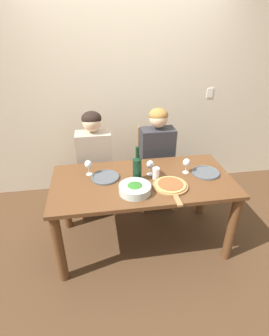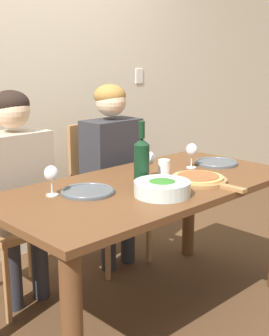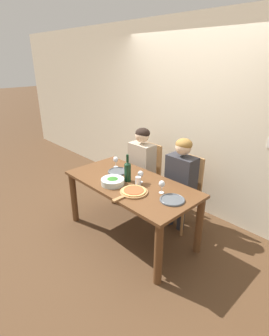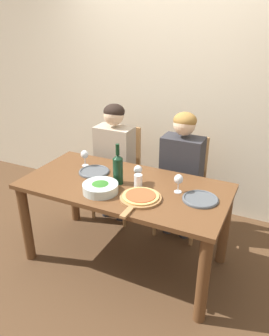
# 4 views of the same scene
# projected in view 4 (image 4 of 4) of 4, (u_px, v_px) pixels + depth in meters

# --- Properties ---
(ground_plane) EXTENTS (40.00, 40.00, 0.00)m
(ground_plane) POSITION_uv_depth(u_px,v_px,m) (125.00, 259.00, 2.98)
(ground_plane) COLOR #4C331E
(back_wall) EXTENTS (10.00, 0.06, 2.70)m
(back_wall) POSITION_uv_depth(u_px,v_px,m) (177.00, 86.00, 3.42)
(back_wall) COLOR beige
(back_wall) RESTS_ON ground
(dining_table) EXTENTS (1.69, 0.83, 0.76)m
(dining_table) POSITION_uv_depth(u_px,v_px,m) (124.00, 199.00, 2.72)
(dining_table) COLOR brown
(dining_table) RESTS_ON ground
(chair_left) EXTENTS (0.42, 0.42, 0.97)m
(chair_left) POSITION_uv_depth(u_px,v_px,m) (120.00, 168.00, 3.53)
(chair_left) COLOR #9E7042
(chair_left) RESTS_ON ground
(chair_right) EXTENTS (0.42, 0.42, 0.97)m
(chair_right) POSITION_uv_depth(u_px,v_px,m) (184.00, 181.00, 3.25)
(chair_right) COLOR #9E7042
(chair_right) RESTS_ON ground
(person_woman) EXTENTS (0.47, 0.51, 1.24)m
(person_woman) POSITION_uv_depth(u_px,v_px,m) (114.00, 152.00, 3.34)
(person_woman) COLOR #28282D
(person_woman) RESTS_ON ground
(person_man) EXTENTS (0.47, 0.51, 1.24)m
(person_man) POSITION_uv_depth(u_px,v_px,m) (181.00, 164.00, 3.06)
(person_man) COLOR #28282D
(person_man) RESTS_ON ground
(wine_bottle) EXTENTS (0.08, 0.08, 0.34)m
(wine_bottle) POSITION_uv_depth(u_px,v_px,m) (118.00, 168.00, 2.64)
(wine_bottle) COLOR black
(wine_bottle) RESTS_ON dining_table
(broccoli_bowl) EXTENTS (0.28, 0.28, 0.08)m
(broccoli_bowl) POSITION_uv_depth(u_px,v_px,m) (100.00, 188.00, 2.54)
(broccoli_bowl) COLOR silver
(broccoli_bowl) RESTS_ON dining_table
(dinner_plate_left) EXTENTS (0.27, 0.27, 0.02)m
(dinner_plate_left) POSITION_uv_depth(u_px,v_px,m) (94.00, 171.00, 2.87)
(dinner_plate_left) COLOR #4C5156
(dinner_plate_left) RESTS_ON dining_table
(dinner_plate_right) EXTENTS (0.27, 0.27, 0.02)m
(dinner_plate_right) POSITION_uv_depth(u_px,v_px,m) (200.00, 199.00, 2.43)
(dinner_plate_right) COLOR #4C5156
(dinner_plate_right) RESTS_ON dining_table
(pizza_on_board) EXTENTS (0.32, 0.46, 0.04)m
(pizza_on_board) POSITION_uv_depth(u_px,v_px,m) (140.00, 198.00, 2.44)
(pizza_on_board) COLOR #9E7042
(pizza_on_board) RESTS_ON dining_table
(wine_glass_left) EXTENTS (0.07, 0.07, 0.15)m
(wine_glass_left) POSITION_uv_depth(u_px,v_px,m) (85.00, 155.00, 2.97)
(wine_glass_left) COLOR silver
(wine_glass_left) RESTS_ON dining_table
(wine_glass_right) EXTENTS (0.07, 0.07, 0.15)m
(wine_glass_right) POSITION_uv_depth(u_px,v_px,m) (179.00, 180.00, 2.51)
(wine_glass_right) COLOR silver
(wine_glass_right) RESTS_ON dining_table
(wine_glass_centre) EXTENTS (0.07, 0.07, 0.15)m
(wine_glass_centre) POSITION_uv_depth(u_px,v_px,m) (138.00, 171.00, 2.66)
(wine_glass_centre) COLOR silver
(wine_glass_centre) RESTS_ON dining_table
(water_tumbler) EXTENTS (0.07, 0.07, 0.11)m
(water_tumbler) POSITION_uv_depth(u_px,v_px,m) (138.00, 181.00, 2.60)
(water_tumbler) COLOR silver
(water_tumbler) RESTS_ON dining_table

